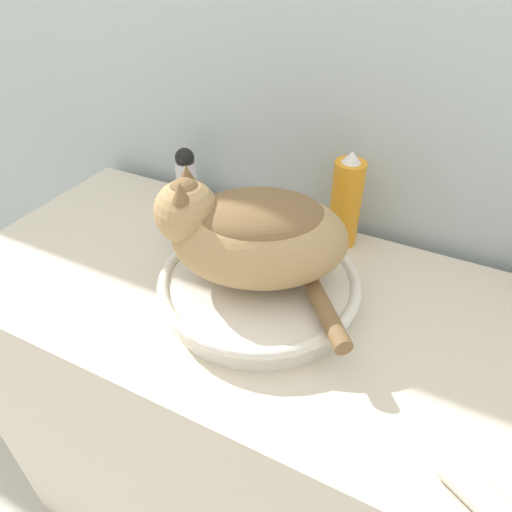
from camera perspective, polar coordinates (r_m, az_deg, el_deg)
wall_back at (r=0.92m, az=13.96°, el=21.41°), size 8.00×0.05×2.40m
vanity_counter at (r=1.15m, az=3.33°, el=-22.42°), size 1.29×0.53×0.89m
sink_basin at (r=0.79m, az=0.42°, el=-3.72°), size 0.35×0.35×0.05m
cat at (r=0.72m, az=-0.46°, el=2.99°), size 0.36×0.28×0.19m
faucet at (r=0.90m, az=-8.93°, el=4.18°), size 0.13×0.07×0.13m
spray_bottle_trigger at (r=0.91m, az=11.15°, el=6.63°), size 0.06×0.06×0.20m
deodorant_stick at (r=1.07m, az=-8.69°, el=9.95°), size 0.05×0.05×0.13m
cream_tube at (r=0.64m, az=27.86°, el=-26.43°), size 0.13×0.10×0.04m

